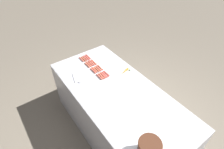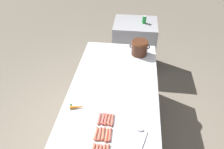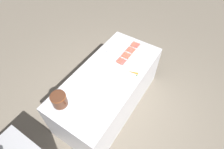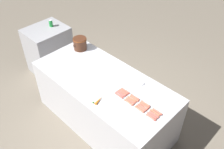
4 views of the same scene
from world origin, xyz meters
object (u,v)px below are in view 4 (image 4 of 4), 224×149
(hot_dog_4, at_px, (152,115))
(carrot, at_px, (99,100))
(hot_dog_10, at_px, (132,99))
(soda_can, at_px, (51,23))
(hot_dog_0, at_px, (151,117))
(hot_dog_19, at_px, (125,91))
(hot_dog_9, at_px, (143,107))
(hot_dog_11, at_px, (122,93))
(hot_dog_18, at_px, (135,97))
(hot_dog_1, at_px, (139,109))
(hot_dog_12, at_px, (155,112))
(hot_dog_8, at_px, (154,114))
(hot_dog_13, at_px, (144,105))
(hot_dog_7, at_px, (120,94))
(hot_dog_17, at_px, (145,104))
(hot_dog_5, at_px, (141,108))
(hot_dog_2, at_px, (129,102))
(hot_dog_3, at_px, (119,95))
(hot_dog_15, at_px, (124,92))
(back_cabinet, at_px, (49,50))
(hot_dog_6, at_px, (130,101))
(serving_spoon, at_px, (145,85))
(hot_dog_14, at_px, (134,98))
(bean_pot, at_px, (80,43))
(hot_dog_16, at_px, (157,112))

(hot_dog_4, height_order, carrot, carrot)
(hot_dog_10, distance_m, soda_can, 2.27)
(hot_dog_0, bearing_deg, hot_dog_19, 76.50)
(hot_dog_9, height_order, hot_dog_11, same)
(hot_dog_11, height_order, hot_dog_18, same)
(hot_dog_1, bearing_deg, hot_dog_12, -61.48)
(hot_dog_8, xyz_separation_m, hot_dog_11, (0.00, 0.52, 0.00))
(hot_dog_13, bearing_deg, hot_dog_4, -111.26)
(hot_dog_7, height_order, hot_dog_17, same)
(hot_dog_9, xyz_separation_m, carrot, (-0.30, 0.47, 0.00))
(hot_dog_1, bearing_deg, hot_dog_19, 70.17)
(hot_dog_5, height_order, hot_dog_17, same)
(hot_dog_7, bearing_deg, hot_dog_8, -87.18)
(hot_dog_17, bearing_deg, hot_dog_2, 127.14)
(hot_dog_0, bearing_deg, hot_dog_3, 90.11)
(hot_dog_15, bearing_deg, soda_can, 81.40)
(back_cabinet, height_order, hot_dog_1, back_cabinet)
(hot_dog_6, xyz_separation_m, hot_dog_17, (0.09, -0.17, 0.00))
(back_cabinet, bearing_deg, hot_dog_9, -94.96)
(hot_dog_10, bearing_deg, serving_spoon, 8.50)
(hot_dog_14, xyz_separation_m, bean_pot, (0.25, 1.36, 0.10))
(hot_dog_2, xyz_separation_m, soda_can, (0.41, 2.25, 0.09))
(hot_dog_7, height_order, hot_dog_16, same)
(hot_dog_1, height_order, hot_dog_12, same)
(hot_dog_2, relative_size, hot_dog_7, 1.00)
(hot_dog_3, relative_size, hot_dog_11, 1.00)
(hot_dog_2, xyz_separation_m, hot_dog_3, (0.00, 0.17, 0.00))
(hot_dog_3, distance_m, hot_dog_19, 0.12)
(hot_dog_5, distance_m, carrot, 0.54)
(hot_dog_2, relative_size, hot_dog_3, 1.00)
(hot_dog_5, bearing_deg, hot_dog_4, -90.84)
(hot_dog_8, relative_size, hot_dog_12, 1.00)
(hot_dog_5, distance_m, hot_dog_7, 0.35)
(hot_dog_11, height_order, serving_spoon, hot_dog_11)
(hot_dog_18, xyz_separation_m, carrot, (-0.36, 0.29, 0.00))
(hot_dog_10, xyz_separation_m, hot_dog_18, (0.06, -0.00, 0.00))
(hot_dog_18, bearing_deg, hot_dog_5, -117.13)
(hot_dog_3, bearing_deg, hot_dog_18, -53.83)
(hot_dog_5, height_order, bean_pot, bean_pot)
(hot_dog_11, distance_m, hot_dog_12, 0.51)
(soda_can, bearing_deg, hot_dog_10, -98.76)
(hot_dog_13, distance_m, soda_can, 2.44)
(hot_dog_5, bearing_deg, hot_dog_16, -62.16)
(hot_dog_8, distance_m, soda_can, 2.62)
(hot_dog_3, bearing_deg, hot_dog_10, -69.42)
(hot_dog_3, xyz_separation_m, hot_dog_17, (0.12, -0.34, 0.00))
(hot_dog_5, height_order, hot_dog_13, same)
(serving_spoon, distance_m, carrot, 0.68)
(hot_dog_15, bearing_deg, hot_dog_6, -110.08)
(hot_dog_16, height_order, soda_can, soda_can)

